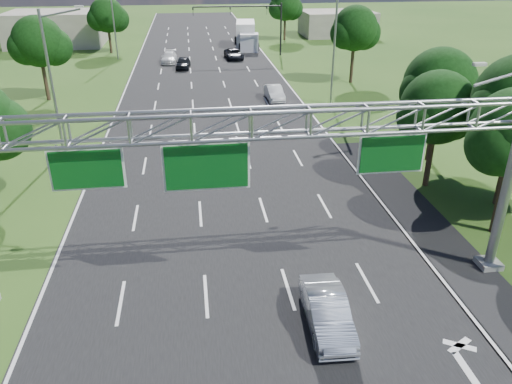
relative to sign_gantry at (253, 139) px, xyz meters
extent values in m
plane|color=#2A5018|center=(-0.33, 18.00, -6.89)|extent=(220.00, 220.00, 0.00)
cube|color=black|center=(-0.33, 18.00, -6.89)|extent=(18.00, 180.00, 0.02)
cube|color=black|center=(9.87, 2.00, -6.89)|extent=(3.00, 30.00, 0.02)
cube|color=gray|center=(11.17, 0.00, -6.74)|extent=(1.00, 1.00, 0.30)
cylinder|color=gray|center=(11.17, 0.00, -2.89)|extent=(0.44, 0.44, 8.00)
cylinder|color=gray|center=(9.97, 0.00, 2.11)|extent=(2.54, 0.12, 0.79)
cube|color=beige|center=(8.77, 0.00, 2.61)|extent=(0.50, 0.22, 0.12)
cube|color=white|center=(-6.33, -0.02, -0.89)|extent=(2.80, 0.05, 1.70)
cube|color=#094E16|center=(-6.33, -0.08, -0.89)|extent=(2.62, 0.05, 1.52)
cube|color=white|center=(-1.83, -0.02, -1.04)|extent=(3.40, 0.05, 2.00)
cube|color=#094E16|center=(-1.83, -0.08, -1.04)|extent=(3.22, 0.05, 1.82)
cube|color=white|center=(5.67, -0.02, -0.89)|extent=(2.80, 0.05, 1.70)
cube|color=#094E16|center=(5.67, -0.08, -0.89)|extent=(2.62, 0.05, 1.52)
cylinder|color=black|center=(10.67, 53.00, -3.39)|extent=(0.24, 0.24, 7.00)
cylinder|color=black|center=(4.67, 53.00, -0.29)|extent=(12.00, 0.18, 0.18)
imported|color=black|center=(-1.33, 53.00, -0.84)|extent=(0.18, 0.22, 1.10)
imported|color=black|center=(3.67, 53.00, -0.84)|extent=(0.18, 0.22, 1.10)
imported|color=black|center=(8.67, 53.00, -0.84)|extent=(0.18, 0.22, 1.10)
cylinder|color=gray|center=(-11.83, 18.00, -1.89)|extent=(0.20, 0.20, 10.00)
cylinder|color=gray|center=(-10.53, 18.00, 2.81)|extent=(2.78, 0.12, 0.60)
cube|color=beige|center=(-9.23, 18.00, 3.21)|extent=(0.55, 0.22, 0.12)
cylinder|color=gray|center=(-11.83, 53.00, -1.89)|extent=(0.20, 0.20, 10.00)
cylinder|color=gray|center=(11.17, 28.00, -1.89)|extent=(0.20, 0.20, 10.00)
cylinder|color=#2D2116|center=(13.17, 3.00, -5.02)|extent=(0.36, 0.36, 3.74)
sphere|color=black|center=(12.18, 2.70, -1.83)|extent=(3.08, 3.08, 3.08)
cylinder|color=#2D2116|center=(15.17, 6.00, -4.80)|extent=(0.36, 0.36, 4.18)
sphere|color=black|center=(14.04, 5.70, -1.21)|extent=(3.50, 3.50, 3.50)
cylinder|color=#2D2116|center=(12.17, 9.00, -5.24)|extent=(0.36, 0.36, 3.30)
sphere|color=black|center=(12.17, 9.00, -1.83)|extent=(4.40, 4.40, 4.40)
sphere|color=black|center=(13.27, 9.40, -2.38)|extent=(3.30, 3.30, 3.30)
sphere|color=black|center=(11.18, 8.70, -2.27)|extent=(3.08, 3.08, 3.08)
cylinder|color=#2D2116|center=(14.17, 13.00, -5.13)|extent=(0.36, 0.36, 3.52)
sphere|color=black|center=(14.17, 13.00, -1.45)|extent=(4.80, 4.80, 4.80)
sphere|color=black|center=(15.37, 13.40, -2.05)|extent=(3.60, 3.60, 3.60)
sphere|color=black|center=(13.09, 12.70, -1.93)|extent=(3.36, 3.36, 3.36)
cylinder|color=#2D2116|center=(-16.33, 33.00, -5.02)|extent=(0.36, 0.36, 3.74)
sphere|color=black|center=(-16.33, 33.00, -1.23)|extent=(4.80, 4.80, 4.80)
sphere|color=black|center=(-15.13, 33.40, -1.83)|extent=(3.60, 3.60, 3.60)
sphere|color=black|center=(-17.41, 32.70, -1.71)|extent=(3.36, 3.36, 3.36)
cylinder|color=#2D2116|center=(-13.33, 58.00, -5.24)|extent=(0.36, 0.36, 3.30)
sphere|color=black|center=(-13.33, 58.00, -1.67)|extent=(4.80, 4.80, 4.80)
sphere|color=black|center=(-12.13, 58.40, -2.27)|extent=(3.60, 3.60, 3.60)
sphere|color=black|center=(-14.41, 57.70, -2.15)|extent=(3.36, 3.36, 3.36)
cylinder|color=#2D2116|center=(15.67, 36.00, -4.91)|extent=(0.36, 0.36, 3.96)
sphere|color=black|center=(15.67, 36.00, -1.01)|extent=(4.80, 4.80, 4.80)
sphere|color=black|center=(16.87, 36.40, -1.61)|extent=(3.60, 3.60, 3.60)
sphere|color=black|center=(14.59, 35.70, -1.49)|extent=(3.36, 3.36, 3.36)
cylinder|color=#2D2116|center=(13.67, 66.00, -5.13)|extent=(0.36, 0.36, 3.52)
sphere|color=black|center=(13.67, 66.00, -1.45)|extent=(4.80, 4.80, 4.80)
sphere|color=black|center=(14.87, 66.40, -2.05)|extent=(3.60, 3.60, 3.60)
sphere|color=black|center=(12.59, 65.70, -1.93)|extent=(3.36, 3.36, 3.36)
cube|color=gray|center=(-22.33, 66.00, -4.39)|extent=(14.00, 10.00, 5.00)
cube|color=gray|center=(23.67, 70.00, -4.89)|extent=(12.00, 9.00, 4.00)
imported|color=#B0B5BC|center=(2.51, -3.04, -6.18)|extent=(1.66, 4.38, 1.43)
imported|color=white|center=(-4.83, 49.97, -6.23)|extent=(2.16, 4.68, 1.32)
imported|color=black|center=(3.89, 51.28, -6.23)|extent=(2.52, 4.92, 1.33)
imported|color=black|center=(-3.00, 45.93, -6.20)|extent=(2.03, 4.22, 1.39)
imported|color=silver|center=(5.95, 30.01, -6.20)|extent=(1.60, 4.25, 1.39)
cube|color=white|center=(6.66, 61.39, -5.00)|extent=(3.48, 7.13, 3.44)
cube|color=silver|center=(6.66, 56.57, -5.63)|extent=(2.89, 2.79, 2.52)
cylinder|color=black|center=(5.40, 56.80, -6.32)|extent=(0.40, 1.15, 1.15)
cylinder|color=black|center=(7.92, 56.80, -6.32)|extent=(0.40, 1.15, 1.15)
cylinder|color=black|center=(5.40, 63.68, -6.32)|extent=(0.40, 1.15, 1.15)
cylinder|color=black|center=(7.92, 63.68, -6.32)|extent=(0.40, 1.15, 1.15)
camera|label=1|loc=(-2.29, -18.01, 6.55)|focal=35.00mm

